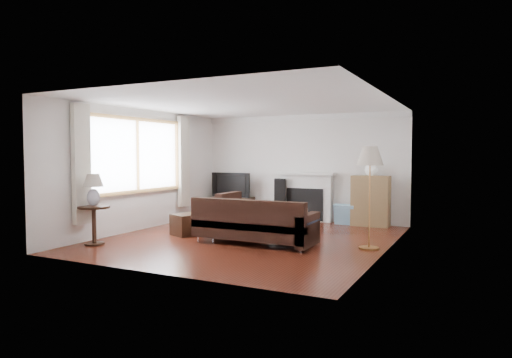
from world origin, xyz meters
The scene contains 17 objects.
room centered at (0.00, 0.00, 1.25)m, with size 5.10×5.60×2.54m.
window centered at (-2.45, -0.20, 1.55)m, with size 0.12×2.74×1.54m, color brown.
curtain_near centered at (-2.40, -1.72, 1.40)m, with size 0.10×0.35×2.10m, color beige.
curtain_far centered at (-2.40, 1.32, 1.40)m, with size 0.10×0.35×2.10m, color beige.
fireplace centered at (0.15, 2.64, 0.57)m, with size 1.40×0.26×1.15m, color white.
tv_stand centered at (-1.74, 2.49, 0.25)m, with size 1.01×0.45×0.51m, color black.
television centered at (-1.74, 2.49, 0.81)m, with size 1.06×0.14×0.61m, color black.
speaker_left centered at (-0.46, 2.52, 0.49)m, with size 0.27×0.33×0.99m, color black.
speaker_right centered at (1.40, 2.55, 0.43)m, with size 0.24×0.29×0.86m, color black.
bookshelf centered at (1.69, 2.53, 0.55)m, with size 0.80×0.38×1.10m, color olive.
globe_lamp centered at (1.69, 2.53, 1.24)m, with size 0.26×0.26×0.26m, color white.
sectional_sofa centered at (0.30, -0.36, 0.37)m, with size 2.32×1.70×0.75m, color black.
coffee_table centered at (0.22, 0.78, 0.24)m, with size 1.23×0.67×0.48m, color #986D48.
footstool centered at (-1.27, -0.20, 0.20)m, with size 0.48×0.48×0.41m, color black.
floor_lamp centered at (2.21, 0.06, 0.85)m, with size 0.44×0.44×1.70m, color #A66E39.
side_table centered at (-2.15, -1.69, 0.34)m, with size 0.54×0.54×0.68m, color black.
table_lamp centered at (-2.15, -1.69, 0.95)m, with size 0.34×0.34×0.55m, color silver.
Camera 1 is at (3.87, -7.47, 1.57)m, focal length 32.00 mm.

